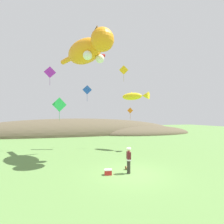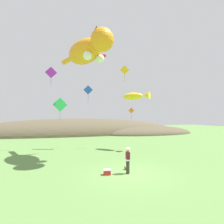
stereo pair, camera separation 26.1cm
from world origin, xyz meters
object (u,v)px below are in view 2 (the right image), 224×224
at_px(festival_attendant, 128,160).
at_px(picnic_cooler, 107,172).
at_px(kite_tube_streamer, 96,56).
at_px(kite_diamond_green, 60,105).
at_px(kite_giant_cat, 88,50).
at_px(kite_fish_windsock, 136,96).
at_px(kite_diamond_orange, 131,111).
at_px(kite_diamond_gold, 125,70).
at_px(kite_diamond_blue, 88,90).
at_px(kite_diamond_violet, 51,73).
at_px(kite_spool, 126,168).

distance_m(festival_attendant, picnic_cooler, 1.63).
distance_m(kite_tube_streamer, kite_diamond_green, 8.17).
bearing_deg(kite_giant_cat, kite_fish_windsock, 24.18).
height_order(kite_tube_streamer, kite_diamond_orange, kite_tube_streamer).
bearing_deg(kite_diamond_gold, festival_attendant, -110.44).
bearing_deg(kite_diamond_blue, kite_diamond_orange, 9.94).
distance_m(kite_diamond_gold, kite_diamond_orange, 6.43).
distance_m(kite_fish_windsock, kite_diamond_green, 8.85).
bearing_deg(kite_diamond_orange, kite_tube_streamer, -158.29).
distance_m(kite_giant_cat, kite_diamond_violet, 6.95).
height_order(kite_spool, kite_diamond_orange, kite_diamond_orange).
bearing_deg(kite_fish_windsock, kite_diamond_gold, 117.27).
distance_m(kite_tube_streamer, kite_diamond_blue, 4.51).
xyz_separation_m(kite_giant_cat, kite_diamond_gold, (5.49, 4.40, -0.33)).
distance_m(festival_attendant, kite_diamond_blue, 13.33).
distance_m(picnic_cooler, kite_giant_cat, 11.28).
relative_size(picnic_cooler, kite_diamond_green, 0.22).
height_order(festival_attendant, kite_fish_windsock, kite_fish_windsock).
relative_size(festival_attendant, kite_diamond_orange, 0.99).
xyz_separation_m(kite_tube_streamer, kite_diamond_green, (-4.42, -2.17, -6.52)).
relative_size(festival_attendant, kite_fish_windsock, 0.57).
relative_size(kite_spool, kite_giant_cat, 0.03).
xyz_separation_m(picnic_cooler, kite_diamond_orange, (7.34, 12.62, 4.62)).
bearing_deg(kite_spool, kite_diamond_orange, 64.43).
height_order(kite_giant_cat, kite_tube_streamer, kite_tube_streamer).
bearing_deg(kite_tube_streamer, festival_attendant, -90.38).
bearing_deg(kite_diamond_gold, picnic_cooler, -117.92).
distance_m(picnic_cooler, kite_diamond_green, 9.97).
distance_m(kite_diamond_green, kite_diamond_gold, 9.36).
distance_m(kite_tube_streamer, kite_diamond_gold, 4.04).
bearing_deg(kite_diamond_violet, kite_fish_windsock, -17.43).
relative_size(picnic_cooler, kite_diamond_orange, 0.31).
xyz_separation_m(kite_giant_cat, kite_tube_streamer, (1.96, 5.22, 1.45)).
distance_m(kite_diamond_blue, kite_diamond_orange, 7.29).
xyz_separation_m(festival_attendant, kite_diamond_orange, (5.92, 12.81, 3.85)).
xyz_separation_m(picnic_cooler, kite_diamond_violet, (-3.99, 10.99, 9.09)).
relative_size(kite_giant_cat, kite_diamond_gold, 3.89).
xyz_separation_m(kite_diamond_blue, kite_diamond_violet, (-4.62, -0.46, 1.85)).
relative_size(kite_diamond_green, kite_diamond_violet, 1.06).
height_order(kite_fish_windsock, kite_diamond_blue, kite_diamond_blue).
xyz_separation_m(kite_diamond_green, kite_diamond_gold, (7.96, 1.36, 4.74)).
height_order(kite_diamond_green, kite_diamond_orange, kite_diamond_green).
relative_size(kite_fish_windsock, kite_tube_streamer, 1.29).
bearing_deg(kite_diamond_violet, picnic_cooler, -70.04).
relative_size(festival_attendant, kite_diamond_blue, 0.83).
height_order(kite_giant_cat, kite_fish_windsock, kite_giant_cat).
height_order(kite_giant_cat, kite_diamond_gold, kite_giant_cat).
bearing_deg(picnic_cooler, kite_diamond_gold, 62.08).
bearing_deg(picnic_cooler, festival_attendant, -7.73).
bearing_deg(kite_diamond_green, kite_diamond_orange, 23.64).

